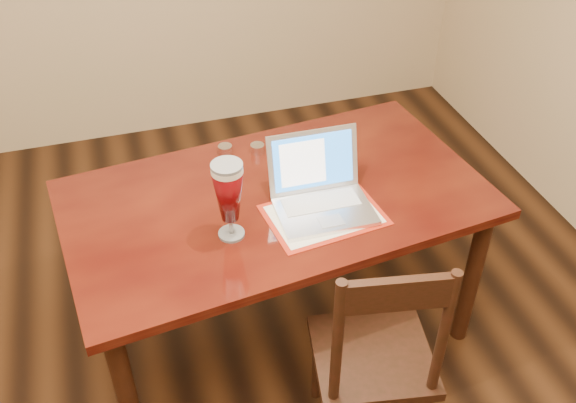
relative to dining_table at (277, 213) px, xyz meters
name	(u,v)px	position (x,y,z in m)	size (l,w,h in m)	color
room_shell	(135,31)	(-0.47, -0.57, 1.07)	(4.51, 5.01, 2.71)	tan
dining_table	(277,213)	(0.00, 0.00, 0.00)	(1.75, 1.12, 1.09)	#4F160A
dining_chair	(375,358)	(0.18, -0.63, -0.22)	(0.49, 0.47, 1.00)	black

